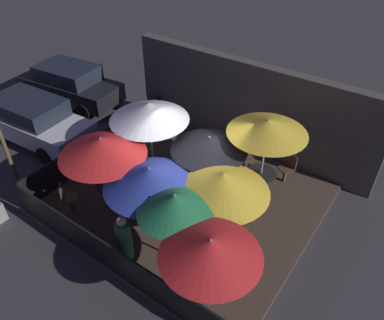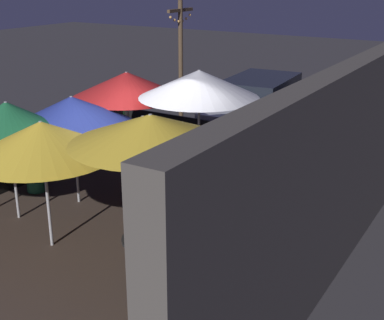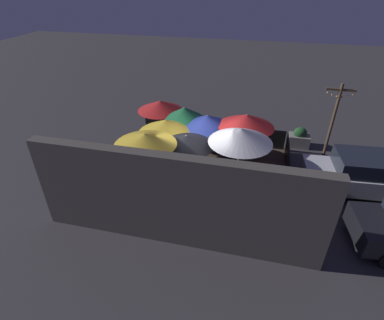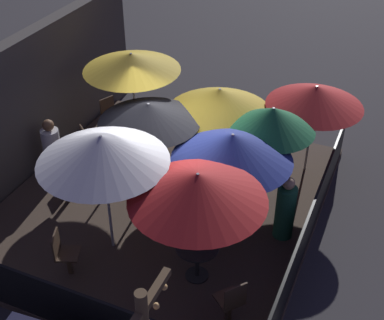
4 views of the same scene
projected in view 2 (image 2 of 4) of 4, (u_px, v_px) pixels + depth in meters
name	position (u px, v px, depth m)	size (l,w,h in m)	color
ground_plane	(140.00, 225.00, 9.65)	(60.00, 60.00, 0.00)	#383538
patio_deck	(140.00, 222.00, 9.63)	(7.02, 6.26, 0.12)	#47382D
building_wall	(330.00, 181.00, 7.47)	(8.62, 0.36, 3.12)	#4C4742
fence_front	(19.00, 164.00, 10.98)	(6.82, 0.05, 0.95)	black
fence_side_left	(230.00, 144.00, 12.24)	(0.05, 6.06, 0.95)	black
patio_umbrella_0	(127.00, 85.00, 10.97)	(2.29, 2.29, 2.28)	#B2B2B7
patio_umbrella_1	(151.00, 129.00, 6.88)	(2.16, 2.16, 2.49)	#B2B2B7
patio_umbrella_3	(199.00, 84.00, 9.96)	(2.29, 2.29, 2.49)	#B2B2B7
patio_umbrella_4	(143.00, 129.00, 8.45)	(2.09, 2.09, 2.07)	#B2B2B7
patio_umbrella_5	(72.00, 111.00, 9.76)	(2.29, 2.29, 2.08)	#B2B2B7
patio_umbrella_6	(7.00, 116.00, 9.06)	(1.72, 1.72, 2.15)	#B2B2B7
patio_umbrella_7	(42.00, 139.00, 8.11)	(2.27, 2.27, 2.09)	#B2B2B7
dining_table_0	(130.00, 151.00, 11.45)	(0.77, 0.77, 0.74)	black
dining_table_1	(154.00, 247.00, 7.45)	(0.89, 0.89, 0.73)	black
patio_chair_0	(238.00, 160.00, 11.08)	(0.52, 0.52, 0.93)	#4C3828
patio_chair_1	(255.00, 199.00, 9.20)	(0.46, 0.46, 0.93)	#4C3828
patio_chair_2	(230.00, 238.00, 7.82)	(0.56, 0.56, 0.95)	#4C3828
patio_chair_3	(197.00, 285.00, 6.66)	(0.53, 0.53, 0.94)	#4C3828
patio_chair_4	(118.00, 138.00, 12.48)	(0.56, 0.56, 0.95)	#4C3828
patron_0	(282.00, 223.00, 8.07)	(0.41, 0.41, 1.37)	silver
patron_1	(34.00, 162.00, 10.66)	(0.46, 0.46, 1.39)	#236642
planter_box	(118.00, 122.00, 14.71)	(0.97, 0.68, 0.98)	gray
light_post	(181.00, 63.00, 14.15)	(1.10, 0.12, 3.64)	brown
parked_car_0	(260.00, 105.00, 14.74)	(4.69, 2.05, 1.62)	silver
parked_car_1	(365.00, 109.00, 14.33)	(4.45, 2.20, 1.62)	black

